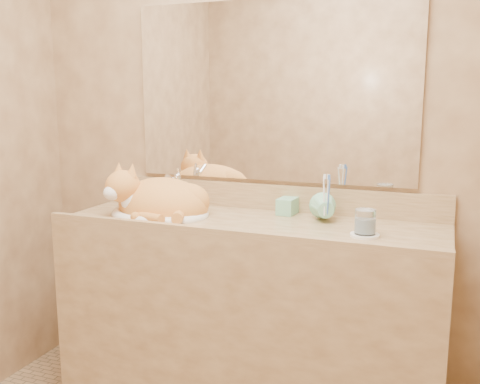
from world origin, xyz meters
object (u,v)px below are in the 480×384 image
at_px(sink_basin, 160,200).
at_px(soap_dispenser, 283,198).
at_px(toothbrush_cup, 326,211).
at_px(vanity_counter, 249,317).
at_px(water_glass, 365,222).
at_px(cat, 157,198).

xyz_separation_m(sink_basin, soap_dispenser, (0.52, 0.17, 0.01)).
bearing_deg(soap_dispenser, sink_basin, -157.25).
bearing_deg(toothbrush_cup, vanity_counter, -165.42).
xyz_separation_m(vanity_counter, soap_dispenser, (0.10, 0.15, 0.51)).
height_order(vanity_counter, toothbrush_cup, toothbrush_cup).
height_order(sink_basin, water_glass, sink_basin).
distance_m(sink_basin, cat, 0.02).
distance_m(vanity_counter, soap_dispenser, 0.54).
height_order(vanity_counter, water_glass, water_glass).
xyz_separation_m(soap_dispenser, toothbrush_cup, (0.21, -0.07, -0.03)).
relative_size(cat, soap_dispenser, 2.66).
xyz_separation_m(cat, soap_dispenser, (0.53, 0.17, 0.01)).
bearing_deg(water_glass, vanity_counter, 172.90).
xyz_separation_m(sink_basin, water_glass, (0.90, -0.04, -0.01)).
relative_size(vanity_counter, soap_dispenser, 9.77).
bearing_deg(soap_dispenser, toothbrush_cup, -14.55).
distance_m(vanity_counter, toothbrush_cup, 0.57).
xyz_separation_m(vanity_counter, cat, (-0.43, -0.02, 0.50)).
relative_size(sink_basin, cat, 1.00).
height_order(cat, toothbrush_cup, cat).
xyz_separation_m(vanity_counter, toothbrush_cup, (0.31, 0.08, 0.48)).
relative_size(cat, water_glass, 4.71).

